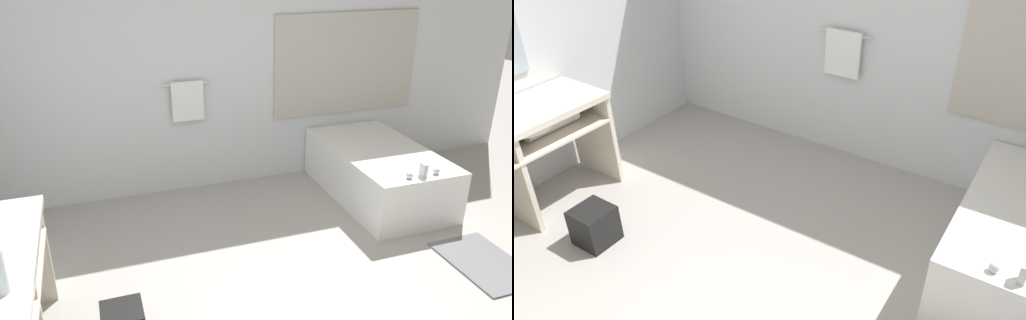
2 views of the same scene
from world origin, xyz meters
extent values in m
plane|color=#A8A39E|center=(0.00, 0.00, 0.00)|extent=(16.00, 16.00, 0.00)
cube|color=silver|center=(0.00, 2.23, 1.35)|extent=(7.40, 0.06, 2.70)
cylinder|color=silver|center=(-0.30, 2.16, 1.15)|extent=(0.50, 0.02, 0.02)
cube|color=white|center=(-0.30, 2.15, 0.98)|extent=(0.32, 0.04, 0.40)
cylinder|color=white|center=(-1.90, 0.14, 0.78)|extent=(0.36, 0.36, 0.14)
cube|color=beige|center=(-1.90, 0.69, 0.40)|extent=(0.54, 0.04, 0.80)
cylinder|color=white|center=(-1.85, 0.30, 0.69)|extent=(0.13, 0.45, 0.13)
cube|color=silver|center=(1.49, 0.69, 0.58)|extent=(0.04, 0.07, 0.12)
sphere|color=silver|center=(1.35, 0.69, 0.55)|extent=(0.06, 0.06, 0.06)
cube|color=black|center=(-1.20, 0.05, 0.14)|extent=(0.27, 0.27, 0.29)
camera|label=1|loc=(-1.22, -2.62, 2.40)|focal=35.00mm
camera|label=2|loc=(1.40, -1.62, 2.48)|focal=35.00mm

